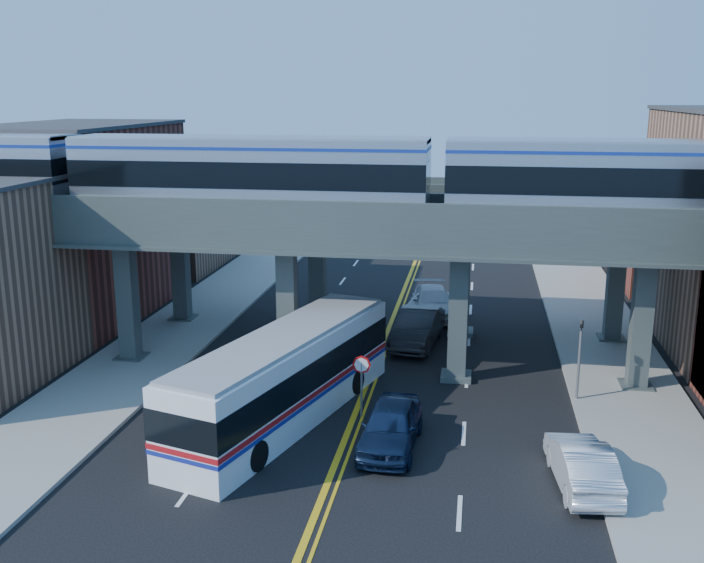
# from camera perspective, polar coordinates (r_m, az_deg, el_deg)

# --- Properties ---
(ground) EXTENTS (120.00, 120.00, 0.00)m
(ground) POSITION_cam_1_polar(r_m,az_deg,el_deg) (30.04, -0.76, -12.00)
(ground) COLOR black
(ground) RESTS_ON ground
(sidewalk_west) EXTENTS (5.00, 70.00, 0.16)m
(sidewalk_west) POSITION_cam_1_polar(r_m,az_deg,el_deg) (42.12, -13.98, -4.61)
(sidewalk_west) COLOR gray
(sidewalk_west) RESTS_ON ground
(sidewalk_east) EXTENTS (5.00, 70.00, 0.16)m
(sidewalk_east) POSITION_cam_1_polar(r_m,az_deg,el_deg) (39.45, 18.68, -6.20)
(sidewalk_east) COLOR gray
(sidewalk_east) RESTS_ON ground
(building_west_b) EXTENTS (8.00, 14.00, 11.00)m
(building_west_b) POSITION_cam_1_polar(r_m,az_deg,el_deg) (49.14, -19.16, 4.14)
(building_west_b) COLOR brown
(building_west_b) RESTS_ON ground
(building_west_c) EXTENTS (8.00, 10.00, 8.00)m
(building_west_c) POSITION_cam_1_polar(r_m,az_deg,el_deg) (60.97, -13.33, 4.84)
(building_west_c) COLOR #97674E
(building_west_c) RESTS_ON ground
(building_east_c) EXTENTS (8.00, 10.00, 9.00)m
(building_east_c) POSITION_cam_1_polar(r_m,az_deg,el_deg) (57.96, 22.93, 4.17)
(building_east_c) COLOR brown
(building_east_c) RESTS_ON ground
(elevated_viaduct_near) EXTENTS (52.00, 3.60, 7.40)m
(elevated_viaduct_near) POSITION_cam_1_polar(r_m,az_deg,el_deg) (35.57, 1.44, 3.09)
(elevated_viaduct_near) COLOR #414C4A
(elevated_viaduct_near) RESTS_ON ground
(elevated_viaduct_far) EXTENTS (52.00, 3.60, 7.40)m
(elevated_viaduct_far) POSITION_cam_1_polar(r_m,az_deg,el_deg) (42.42, 2.73, 4.81)
(elevated_viaduct_far) COLOR #414C4A
(elevated_viaduct_far) RESTS_ON ground
(transit_train) EXTENTS (50.21, 3.15, 3.68)m
(transit_train) POSITION_cam_1_polar(r_m,az_deg,el_deg) (36.33, -7.40, 7.85)
(transit_train) COLOR black
(transit_train) RESTS_ON elevated_viaduct_near
(stop_sign) EXTENTS (0.76, 0.09, 2.63)m
(stop_sign) POSITION_cam_1_polar(r_m,az_deg,el_deg) (32.02, 0.70, -6.89)
(stop_sign) COLOR slate
(stop_sign) RESTS_ON ground
(traffic_signal) EXTENTS (0.15, 0.18, 4.10)m
(traffic_signal) POSITION_cam_1_polar(r_m,az_deg,el_deg) (34.65, 16.23, -4.89)
(traffic_signal) COLOR slate
(traffic_signal) RESTS_ON ground
(transit_bus) EXTENTS (6.71, 13.76, 3.47)m
(transit_bus) POSITION_cam_1_polar(r_m,az_deg,el_deg) (31.89, -4.89, -6.99)
(transit_bus) COLOR white
(transit_bus) RESTS_ON ground
(car_lane_a) EXTENTS (2.25, 5.13, 1.72)m
(car_lane_a) POSITION_cam_1_polar(r_m,az_deg,el_deg) (29.76, 2.83, -10.44)
(car_lane_a) COLOR #0F1C37
(car_lane_a) RESTS_ON ground
(car_lane_b) EXTENTS (2.68, 5.85, 1.86)m
(car_lane_b) POSITION_cam_1_polar(r_m,az_deg,el_deg) (41.27, 4.76, -3.38)
(car_lane_b) COLOR #2C2B2D
(car_lane_b) RESTS_ON ground
(car_lane_c) EXTENTS (2.82, 5.20, 1.38)m
(car_lane_c) POSITION_cam_1_polar(r_m,az_deg,el_deg) (46.65, 5.48, -1.68)
(car_lane_c) COLOR silver
(car_lane_c) RESTS_ON ground
(car_lane_d) EXTENTS (3.07, 5.93, 1.64)m
(car_lane_d) POSITION_cam_1_polar(r_m,az_deg,el_deg) (46.74, 5.90, -1.50)
(car_lane_d) COLOR #B6B7BB
(car_lane_d) RESTS_ON ground
(car_parked_curb) EXTENTS (2.22, 5.01, 1.60)m
(car_parked_curb) POSITION_cam_1_polar(r_m,az_deg,el_deg) (28.16, 16.38, -12.63)
(car_parked_curb) COLOR silver
(car_parked_curb) RESTS_ON ground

